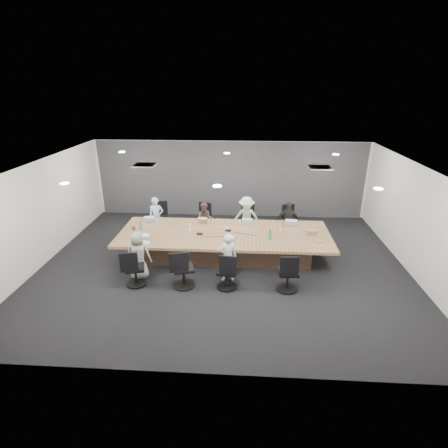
# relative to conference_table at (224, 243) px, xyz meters

# --- Properties ---
(floor) EXTENTS (10.00, 8.00, 0.00)m
(floor) POSITION_rel_conference_table_xyz_m (0.00, -0.50, -0.40)
(floor) COLOR black
(floor) RESTS_ON ground
(ceiling) EXTENTS (10.00, 8.00, 0.00)m
(ceiling) POSITION_rel_conference_table_xyz_m (0.00, -0.50, 2.40)
(ceiling) COLOR white
(ceiling) RESTS_ON wall_back
(wall_back) EXTENTS (10.00, 0.00, 2.80)m
(wall_back) POSITION_rel_conference_table_xyz_m (0.00, 3.50, 1.00)
(wall_back) COLOR silver
(wall_back) RESTS_ON ground
(wall_front) EXTENTS (10.00, 0.00, 2.80)m
(wall_front) POSITION_rel_conference_table_xyz_m (0.00, -4.50, 1.00)
(wall_front) COLOR silver
(wall_front) RESTS_ON ground
(wall_left) EXTENTS (0.00, 8.00, 2.80)m
(wall_left) POSITION_rel_conference_table_xyz_m (-5.00, -0.50, 1.00)
(wall_left) COLOR silver
(wall_left) RESTS_ON ground
(wall_right) EXTENTS (0.00, 8.00, 2.80)m
(wall_right) POSITION_rel_conference_table_xyz_m (5.00, -0.50, 1.00)
(wall_right) COLOR silver
(wall_right) RESTS_ON ground
(curtain) EXTENTS (9.80, 0.04, 2.80)m
(curtain) POSITION_rel_conference_table_xyz_m (0.00, 3.42, 1.00)
(curtain) COLOR #545359
(curtain) RESTS_ON ground
(conference_table) EXTENTS (6.00, 2.20, 0.74)m
(conference_table) POSITION_rel_conference_table_xyz_m (0.00, 0.00, 0.00)
(conference_table) COLOR #4F382B
(conference_table) RESTS_ON ground
(chair_0) EXTENTS (0.62, 0.62, 0.83)m
(chair_0) POSITION_rel_conference_table_xyz_m (-2.30, 1.70, 0.01)
(chair_0) COLOR black
(chair_0) RESTS_ON ground
(chair_1) EXTENTS (0.66, 0.66, 0.80)m
(chair_1) POSITION_rel_conference_table_xyz_m (-0.70, 1.70, -0.00)
(chair_1) COLOR black
(chair_1) RESTS_ON ground
(chair_2) EXTENTS (0.63, 0.63, 0.80)m
(chair_2) POSITION_rel_conference_table_xyz_m (0.63, 1.70, -0.00)
(chair_2) COLOR black
(chair_2) RESTS_ON ground
(chair_3) EXTENTS (0.66, 0.66, 0.79)m
(chair_3) POSITION_rel_conference_table_xyz_m (1.95, 1.70, -0.01)
(chair_3) COLOR black
(chair_3) RESTS_ON ground
(chair_4) EXTENTS (0.65, 0.65, 0.79)m
(chair_4) POSITION_rel_conference_table_xyz_m (-2.11, -1.70, -0.01)
(chair_4) COLOR black
(chair_4) RESTS_ON ground
(chair_5) EXTENTS (0.70, 0.70, 0.84)m
(chair_5) POSITION_rel_conference_table_xyz_m (-0.90, -1.70, 0.02)
(chair_5) COLOR black
(chair_5) RESTS_ON ground
(chair_6) EXTENTS (0.59, 0.59, 0.77)m
(chair_6) POSITION_rel_conference_table_xyz_m (0.17, -1.70, -0.02)
(chair_6) COLOR black
(chair_6) RESTS_ON ground
(chair_7) EXTENTS (0.59, 0.59, 0.82)m
(chair_7) POSITION_rel_conference_table_xyz_m (1.65, -1.70, 0.01)
(chair_7) COLOR black
(chair_7) RESTS_ON ground
(person_0) EXTENTS (0.53, 0.41, 1.31)m
(person_0) POSITION_rel_conference_table_xyz_m (-2.30, 1.35, 0.25)
(person_0) COLOR #A5BCF1
(person_0) RESTS_ON ground
(laptop_0) EXTENTS (0.36, 0.28, 0.02)m
(laptop_0) POSITION_rel_conference_table_xyz_m (-2.30, 0.80, 0.35)
(laptop_0) COLOR #B2B2B7
(laptop_0) RESTS_ON conference_table
(person_1) EXTENTS (0.61, 0.50, 1.17)m
(person_1) POSITION_rel_conference_table_xyz_m (-0.70, 1.35, 0.18)
(person_1) COLOR brown
(person_1) RESTS_ON ground
(laptop_1) EXTENTS (0.29, 0.21, 0.02)m
(laptop_1) POSITION_rel_conference_table_xyz_m (-0.70, 0.80, 0.35)
(laptop_1) COLOR #8C6647
(laptop_1) RESTS_ON conference_table
(person_2) EXTENTS (0.95, 0.60, 1.39)m
(person_2) POSITION_rel_conference_table_xyz_m (0.63, 1.35, 0.30)
(person_2) COLOR #B1C8AC
(person_2) RESTS_ON ground
(laptop_2) EXTENTS (0.34, 0.25, 0.02)m
(laptop_2) POSITION_rel_conference_table_xyz_m (0.63, 0.80, 0.35)
(laptop_2) COLOR #B2B2B7
(laptop_2) RESTS_ON conference_table
(person_3) EXTENTS (0.74, 0.31, 1.25)m
(person_3) POSITION_rel_conference_table_xyz_m (1.95, 1.35, 0.23)
(person_3) COLOR #242424
(person_3) RESTS_ON ground
(laptop_3) EXTENTS (0.38, 0.28, 0.02)m
(laptop_3) POSITION_rel_conference_table_xyz_m (1.95, 0.80, 0.35)
(laptop_3) COLOR #B2B2B7
(laptop_3) RESTS_ON conference_table
(person_4) EXTENTS (0.65, 0.45, 1.29)m
(person_4) POSITION_rel_conference_table_xyz_m (-2.11, -1.35, 0.25)
(person_4) COLOR gray
(person_4) RESTS_ON ground
(laptop_4) EXTENTS (0.34, 0.26, 0.02)m
(laptop_4) POSITION_rel_conference_table_xyz_m (-2.11, -0.80, 0.35)
(laptop_4) COLOR #B2B2B7
(laptop_4) RESTS_ON conference_table
(person_6) EXTENTS (0.51, 0.37, 1.30)m
(person_6) POSITION_rel_conference_table_xyz_m (0.17, -1.35, 0.25)
(person_6) COLOR silver
(person_6) RESTS_ON ground
(laptop_6) EXTENTS (0.30, 0.22, 0.02)m
(laptop_6) POSITION_rel_conference_table_xyz_m (0.17, -0.80, 0.35)
(laptop_6) COLOR #B2B2B7
(laptop_6) RESTS_ON conference_table
(bottle_green_left) EXTENTS (0.08, 0.08, 0.24)m
(bottle_green_left) POSITION_rel_conference_table_xyz_m (-2.45, 0.10, 0.46)
(bottle_green_left) COLOR #327C4D
(bottle_green_left) RESTS_ON conference_table
(bottle_green_right) EXTENTS (0.08, 0.08, 0.28)m
(bottle_green_right) POSITION_rel_conference_table_xyz_m (1.28, -0.34, 0.48)
(bottle_green_right) COLOR #327C4D
(bottle_green_right) RESTS_ON conference_table
(bottle_clear) EXTENTS (0.08, 0.08, 0.24)m
(bottle_clear) POSITION_rel_conference_table_xyz_m (-0.99, 0.07, 0.46)
(bottle_clear) COLOR silver
(bottle_clear) RESTS_ON conference_table
(cup_white_far) EXTENTS (0.09, 0.09, 0.09)m
(cup_white_far) POSITION_rel_conference_table_xyz_m (0.06, 0.20, 0.38)
(cup_white_far) COLOR white
(cup_white_far) RESTS_ON conference_table
(cup_white_near) EXTENTS (0.08, 0.08, 0.09)m
(cup_white_near) POSITION_rel_conference_table_xyz_m (1.61, 0.19, 0.39)
(cup_white_near) COLOR white
(cup_white_near) RESTS_ON conference_table
(mug_brown) EXTENTS (0.13, 0.13, 0.12)m
(mug_brown) POSITION_rel_conference_table_xyz_m (-2.65, 0.04, 0.40)
(mug_brown) COLOR brown
(mug_brown) RESTS_ON conference_table
(mic_left) EXTENTS (0.17, 0.11, 0.03)m
(mic_left) POSITION_rel_conference_table_xyz_m (-0.68, -0.16, 0.36)
(mic_left) COLOR black
(mic_left) RESTS_ON conference_table
(mic_right) EXTENTS (0.19, 0.16, 0.03)m
(mic_right) POSITION_rel_conference_table_xyz_m (0.11, 0.15, 0.36)
(mic_right) COLOR black
(mic_right) RESTS_ON conference_table
(stapler) EXTENTS (0.17, 0.06, 0.06)m
(stapler) POSITION_rel_conference_table_xyz_m (0.24, -0.57, 0.37)
(stapler) COLOR black
(stapler) RESTS_ON conference_table
(canvas_bag) EXTENTS (0.27, 0.20, 0.13)m
(canvas_bag) POSITION_rel_conference_table_xyz_m (2.47, 0.03, 0.41)
(canvas_bag) COLOR #988265
(canvas_bag) RESTS_ON conference_table
(snack_packet) EXTENTS (0.22, 0.21, 0.04)m
(snack_packet) POSITION_rel_conference_table_xyz_m (2.61, -0.46, 0.36)
(snack_packet) COLOR orange
(snack_packet) RESTS_ON conference_table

